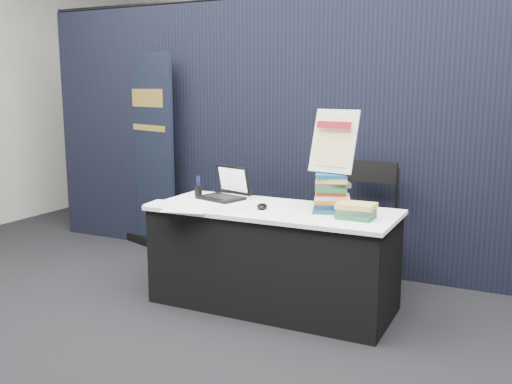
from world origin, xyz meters
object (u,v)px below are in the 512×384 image
at_px(laptop, 223,191).
at_px(stacking_chair, 363,220).
at_px(pullup_banner, 150,163).
at_px(book_stack_short, 358,211).
at_px(book_stack_tall, 331,193).
at_px(display_table, 273,257).
at_px(info_sign, 334,142).

relative_size(laptop, stacking_chair, 0.38).
bearing_deg(pullup_banner, laptop, -11.17).
relative_size(laptop, book_stack_short, 1.61).
bearing_deg(book_stack_tall, display_table, -172.57).
bearing_deg(pullup_banner, book_stack_short, -2.37).
bearing_deg(book_stack_tall, book_stack_short, -26.82).
bearing_deg(laptop, stacking_chair, 42.65).
xyz_separation_m(book_stack_short, info_sign, (-0.23, 0.15, 0.44)).
height_order(laptop, book_stack_tall, book_stack_tall).
height_order(book_stack_short, pullup_banner, pullup_banner).
xyz_separation_m(book_stack_tall, stacking_chair, (0.07, 0.61, -0.32)).
bearing_deg(display_table, pullup_banner, 152.42).
height_order(info_sign, pullup_banner, pullup_banner).
bearing_deg(stacking_chair, book_stack_tall, -91.04).
height_order(book_stack_short, stacking_chair, stacking_chair).
bearing_deg(display_table, info_sign, 11.46).
height_order(book_stack_tall, info_sign, info_sign).
bearing_deg(info_sign, stacking_chair, 93.67).
bearing_deg(book_stack_tall, stacking_chair, 83.44).
bearing_deg(display_table, book_stack_short, -5.21).
xyz_separation_m(book_stack_short, stacking_chair, (-0.16, 0.72, -0.23)).
relative_size(book_stack_tall, pullup_banner, 0.14).
distance_m(laptop, info_sign, 1.03).
relative_size(display_table, book_stack_short, 7.46).
xyz_separation_m(info_sign, pullup_banner, (-2.22, 0.85, -0.38)).
distance_m(display_table, stacking_chair, 0.85).
bearing_deg(laptop, book_stack_short, 5.19).
height_order(laptop, info_sign, info_sign).
distance_m(book_stack_short, info_sign, 0.52).
height_order(info_sign, stacking_chair, info_sign).
height_order(book_stack_tall, pullup_banner, pullup_banner).
xyz_separation_m(display_table, book_stack_tall, (0.42, 0.06, 0.51)).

